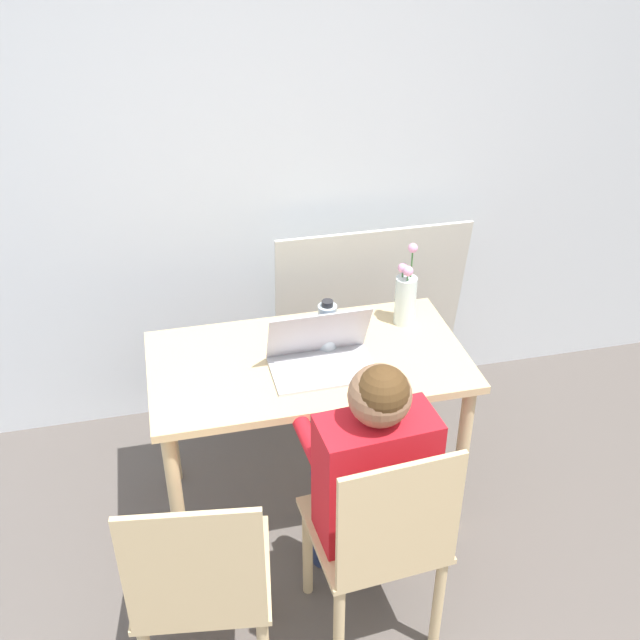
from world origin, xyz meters
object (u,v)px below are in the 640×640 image
at_px(chair_spare, 202,585).
at_px(laptop, 321,354).
at_px(water_bottle, 327,327).
at_px(chair_occupied, 381,540).
at_px(flower_vase, 406,296).
at_px(person_seated, 371,465).

xyz_separation_m(chair_spare, laptop, (0.51, 0.64, 0.31)).
xyz_separation_m(chair_spare, water_bottle, (0.56, 0.74, 0.36)).
relative_size(chair_occupied, chair_spare, 1.00).
relative_size(laptop, water_bottle, 1.80).
distance_m(chair_occupied, water_bottle, 0.79).
height_order(chair_spare, laptop, laptop).
bearing_deg(flower_vase, chair_occupied, -112.30).
distance_m(chair_occupied, flower_vase, 0.96).
bearing_deg(chair_occupied, flower_vase, -116.71).
bearing_deg(laptop, chair_occupied, -86.13).
relative_size(chair_spare, laptop, 2.37).
distance_m(laptop, water_bottle, 0.12).
height_order(chair_occupied, chair_spare, same).
bearing_deg(chair_spare, laptop, -120.33).
relative_size(flower_vase, water_bottle, 1.63).
height_order(person_seated, flower_vase, person_seated).
xyz_separation_m(laptop, flower_vase, (0.38, 0.22, 0.07)).
bearing_deg(flower_vase, person_seated, -115.95).
height_order(flower_vase, water_bottle, flower_vase).
relative_size(chair_occupied, water_bottle, 4.27).
bearing_deg(person_seated, chair_occupied, 90.00).
distance_m(person_seated, laptop, 0.50).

